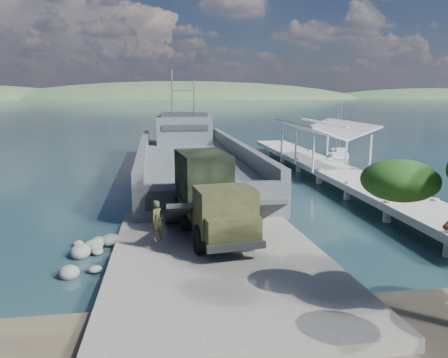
% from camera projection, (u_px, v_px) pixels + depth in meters
% --- Properties ---
extents(ground, '(1400.00, 1400.00, 0.00)m').
position_uv_depth(ground, '(215.00, 254.00, 21.97)').
color(ground, '#1C3944').
rests_on(ground, ground).
extents(boat_ramp, '(10.00, 18.00, 0.50)m').
position_uv_depth(boat_ramp, '(218.00, 257.00, 20.95)').
color(boat_ramp, slate).
rests_on(boat_ramp, ground).
extents(shoreline_rocks, '(3.20, 5.60, 0.90)m').
position_uv_depth(shoreline_rocks, '(90.00, 257.00, 21.58)').
color(shoreline_rocks, slate).
rests_on(shoreline_rocks, ground).
extents(distant_headlands, '(1000.00, 240.00, 48.00)m').
position_uv_depth(distant_headlands, '(200.00, 99.00, 572.64)').
color(distant_headlands, '#385B39').
rests_on(distant_headlands, ground).
extents(pier, '(6.40, 44.00, 6.10)m').
position_uv_depth(pier, '(325.00, 161.00, 41.72)').
color(pier, '#A2A49A').
rests_on(pier, ground).
extents(landing_craft, '(10.29, 39.00, 11.54)m').
position_uv_depth(landing_craft, '(192.00, 166.00, 42.84)').
color(landing_craft, '#42484D').
rests_on(landing_craft, ground).
extents(military_truck, '(3.90, 9.26, 4.16)m').
position_uv_depth(military_truck, '(210.00, 194.00, 23.63)').
color(military_truck, black).
rests_on(military_truck, boat_ramp).
extents(soldier, '(0.86, 0.84, 1.99)m').
position_uv_depth(soldier, '(158.00, 228.00, 21.27)').
color(soldier, black).
rests_on(soldier, boat_ramp).
extents(sailboat_near, '(2.97, 5.38, 6.29)m').
position_uv_depth(sailboat_near, '(336.00, 158.00, 52.04)').
color(sailboat_near, silver).
rests_on(sailboat_near, ground).
extents(sailboat_far, '(2.83, 5.56, 6.51)m').
position_uv_depth(sailboat_far, '(339.00, 154.00, 55.72)').
color(sailboat_far, silver).
rests_on(sailboat_far, ground).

